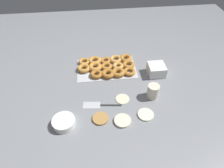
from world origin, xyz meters
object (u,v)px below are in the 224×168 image
Objects in this scene: paper_cup at (153,91)px; spatula at (96,105)px; pancake_3 at (101,118)px; container_stack at (156,70)px; batter_bowl at (64,122)px; pancake_2 at (123,121)px; donut_tray at (108,66)px; pancake_1 at (146,114)px; pancake_0 at (122,99)px.

spatula is (0.40, 0.04, -0.05)m from paper_cup.
pancake_3 is 0.41m from paper_cup.
batter_bowl is at bearing 30.41° from container_stack.
pancake_2 is 0.22× the size of donut_tray.
container_stack reaches higher than spatula.
pancake_1 is 0.79× the size of container_stack.
pancake_3 is (0.14, -0.03, -0.00)m from pancake_2.
donut_tray reaches higher than pancake_1.
pancake_3 is (0.16, 0.15, 0.00)m from pancake_0.
batter_bowl reaches higher than pancake_1.
donut_tray reaches higher than pancake_2.
batter_bowl is 0.54× the size of spatula.
donut_tray is at bearing -100.23° from spatula.
paper_cup reaches higher than pancake_2.
pancake_1 reaches higher than pancake_0.
container_stack is at bearing -127.94° from pancake_2.
donut_tray is 3.61× the size of container_stack.
batter_bowl is (0.36, -0.02, 0.02)m from pancake_2.
paper_cup reaches higher than spatula.
pancake_0 reaches higher than spatula.
pancake_3 is 0.12m from spatula.
container_stack is (-0.18, -0.39, 0.04)m from pancake_1.
pancake_0 is at bearing 0.55° from paper_cup.
donut_tray is at bearing -51.37° from paper_cup.
pancake_3 is at bearing 22.27° from paper_cup.
donut_tray is (0.04, -0.54, 0.01)m from pancake_2.
paper_cup is at bearing 128.63° from donut_tray.
container_stack is at bearing -144.01° from spatula.
donut_tray is (-0.10, -0.51, 0.01)m from pancake_3.
paper_cup is at bearing -157.73° from pancake_3.
batter_bowl is (0.52, 0.01, 0.02)m from pancake_1.
batter_bowl reaches higher than spatula.
pancake_0 is 0.68× the size of batter_bowl.
container_stack reaches higher than pancake_1.
spatula is (0.02, -0.12, -0.00)m from pancake_3.
pancake_0 is 0.20m from pancake_1.
paper_cup is (-0.38, -0.15, 0.04)m from pancake_3.
donut_tray is at bearing -16.91° from container_stack.
pancake_1 is 0.73× the size of batter_bowl.
pancake_1 is at bearing 166.19° from spatula.
pancake_2 is at bearing 143.30° from spatula.
pancake_1 is 0.22× the size of donut_tray.
donut_tray is 1.80× the size of spatula.
pancake_0 is at bearing -98.65° from pancake_2.
pancake_2 reaches higher than pancake_3.
donut_tray reaches higher than pancake_0.
paper_cup reaches higher than pancake_1.
batter_bowl is at bearing 15.73° from paper_cup.
pancake_0 is 0.37× the size of spatula.
batter_bowl is at bearing 1.53° from pancake_1.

